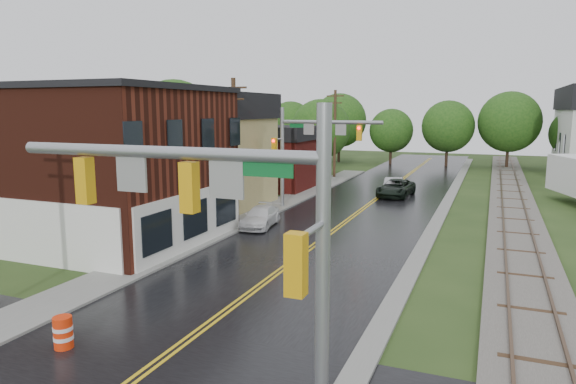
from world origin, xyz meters
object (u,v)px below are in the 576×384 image
Objects in this scene: tree_left_c at (256,135)px; traffic_signal_near at (222,216)px; traffic_signal_far at (310,140)px; construction_barrel at (63,333)px; tree_left_a at (73,137)px; utility_pole_b at (234,147)px; tree_left_e at (322,130)px; sedan_silver at (393,186)px; tree_left_b at (176,125)px; utility_pole_c at (335,132)px; pickup_white at (261,217)px; suv_dark at (396,188)px; brick_building at (83,163)px.

traffic_signal_near is at bearing -65.44° from tree_left_c.
traffic_signal_far reaches higher than construction_barrel.
tree_left_a is 18.98m from tree_left_c.
tree_left_a is at bearing -179.55° from utility_pole_b.
utility_pole_b reaches higher than tree_left_e.
traffic_signal_near is at bearing -90.77° from sedan_silver.
tree_left_b is at bearing 138.14° from utility_pole_b.
traffic_signal_near is 43.24m from utility_pole_c.
tree_left_b is 2.34× the size of pickup_white.
traffic_signal_far is 1.46× the size of suv_dark.
suv_dark is 31.05m from construction_barrel.
construction_barrel is at bearing -92.58° from pickup_white.
tree_left_a is (-16.38, -5.10, 0.14)m from traffic_signal_far.
tree_left_b is 1.19× the size of tree_left_e.
utility_pole_c reaches higher than tree_left_e.
tree_left_e is 8.23× the size of construction_barrel.
brick_building is 3.46× the size of sedan_silver.
traffic_signal_near is 1.00× the size of traffic_signal_far.
tree_left_e reaches higher than pickup_white.
construction_barrel is at bearing -93.55° from suv_dark.
tree_left_c is (4.00, 8.00, -1.21)m from tree_left_b.
tree_left_e is 15.59m from suv_dark.
tree_left_c is at bearing -129.81° from tree_left_e.
pickup_white is (8.02, 5.81, -3.55)m from brick_building.
brick_building is 25.05m from sedan_silver.
brick_building reaches higher than traffic_signal_near.
tree_left_a is at bearing 133.03° from construction_barrel.
tree_left_c is 1.85× the size of sedan_silver.
tree_left_e reaches higher than sedan_silver.
utility_pole_b reaches higher than tree_left_c.
traffic_signal_near is 45.59m from tree_left_e.
utility_pole_b is (5.68, 7.00, 0.57)m from brick_building.
construction_barrel is at bearing -78.51° from utility_pole_b.
utility_pole_b reaches higher than sedan_silver.
construction_barrel is at bearing -102.31° from sedan_silver.
pickup_white is (2.34, -1.19, -4.12)m from utility_pole_b.
utility_pole_c is 12.90m from suv_dark.
brick_building is 15.03m from traffic_signal_far.
tree_left_e is 25.81m from pickup_white.
utility_pole_c is at bearing 135.48° from suv_dark.
traffic_signal_near is 33.09m from suv_dark.
suv_dark is 1.29m from sedan_silver.
suv_dark is (4.70, 7.74, -4.28)m from traffic_signal_far.
tree_left_a is at bearing -144.10° from suv_dark.
traffic_signal_far is 0.85× the size of tree_left_a.
construction_barrel is at bearing -84.77° from utility_pole_c.
suv_dark is at bearing -75.63° from sedan_silver.
utility_pole_b is 4.88m from pickup_white.
brick_building is 31.12m from tree_left_e.
pickup_white reaches higher than construction_barrel.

